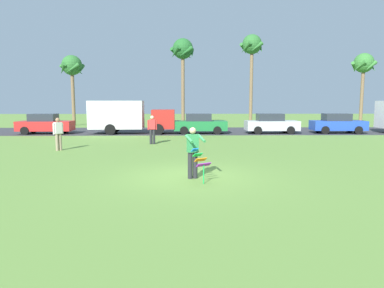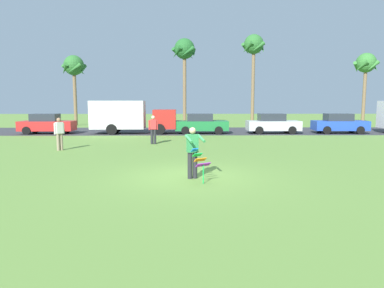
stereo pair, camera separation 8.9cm
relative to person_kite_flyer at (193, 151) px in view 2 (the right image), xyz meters
The scene contains 15 objects.
ground_plane 1.00m from the person_kite_flyer, 107.47° to the left, with size 120.00×120.00×0.00m, color olive.
road_strip 18.89m from the person_kite_flyer, 90.28° to the left, with size 120.00×8.00×0.01m, color #38383D.
person_kite_flyer is the anchor object (origin of this frame).
kite_held 0.70m from the person_kite_flyer, 69.69° to the right, with size 0.65×0.73×1.08m.
parked_car_red 19.98m from the person_kite_flyer, 124.51° to the left, with size 4.22×1.88×1.60m.
parked_truck_red_cab 17.16m from the person_kite_flyer, 106.29° to the left, with size 6.72×2.18×2.62m.
parked_car_green 16.50m from the person_kite_flyer, 86.54° to the left, with size 4.22×1.87×1.60m.
parked_car_silver 17.80m from the person_kite_flyer, 67.69° to the left, with size 4.23×1.88×1.60m.
parked_car_blue 20.47m from the person_kite_flyer, 53.56° to the left, with size 4.26×1.96×1.60m.
palm_tree_left_near 29.46m from the person_kite_flyer, 114.64° to the left, with size 2.58×2.71×7.41m.
palm_tree_right_near 26.34m from the person_kite_flyer, 90.85° to the left, with size 2.58×2.71×9.01m.
palm_tree_centre_far 28.97m from the person_kite_flyer, 75.33° to the left, with size 2.58×2.71×9.75m.
palm_tree_far_left 33.36m from the person_kite_flyer, 54.24° to the left, with size 2.58×2.71×7.76m.
person_walker_near 9.79m from the person_kite_flyer, 134.94° to the left, with size 0.42×0.44×1.73m.
person_walker_far 9.85m from the person_kite_flyer, 102.96° to the left, with size 0.57×0.25×1.73m.
Camera 2 is at (-0.12, -11.90, 2.60)m, focal length 32.82 mm.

